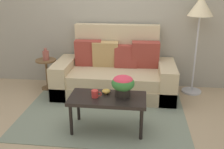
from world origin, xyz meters
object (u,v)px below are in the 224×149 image
Objects in this scene: couch at (115,74)px; snack_bowl at (106,91)px; potted_plant at (123,84)px; coffee_table at (108,101)px; floor_lamp at (200,13)px; coffee_mug at (95,94)px; side_table at (47,69)px; table_vase at (46,55)px.

couch is 18.07× the size of snack_bowl.
potted_plant is 0.27m from snack_bowl.
coffee_table is (0.03, -1.23, 0.08)m from couch.
couch is 1.73m from floor_lamp.
coffee_mug is 1.17× the size of snack_bowl.
snack_bowl is (1.25, -1.15, 0.12)m from side_table.
couch is 6.90× the size of potted_plant.
floor_lamp is 7.81× the size of table_vase.
couch is at bearing 100.84° from potted_plant.
potted_plant is at bearing -39.25° from table_vase.
snack_bowl is (-1.36, -1.30, -0.89)m from floor_lamp.
potted_plant is 0.38m from coffee_mug.
coffee_table is at bearing -72.91° from snack_bowl.
couch is 2.06× the size of coffee_table.
snack_bowl is at bearing -42.69° from table_vase.
coffee_table is 0.19m from coffee_mug.
potted_plant reaches higher than coffee_mug.
potted_plant reaches higher than snack_bowl.
coffee_table is 1.77× the size of side_table.
couch is 1.24m from potted_plant.
coffee_mug reaches higher than snack_bowl.
potted_plant is at bearing -13.36° from snack_bowl.
couch is 9.57× the size of table_vase.
couch is 15.46× the size of coffee_mug.
coffee_mug reaches higher than side_table.
coffee_mug is (-0.35, -0.08, -0.12)m from potted_plant.
coffee_mug is at bearing -171.03° from coffee_table.
coffee_table is at bearing -88.43° from couch.
table_vase is at bearing 131.18° from coffee_mug.
side_table is 2.63× the size of table_vase.
potted_plant is at bearing -39.23° from side_table.
floor_lamp reaches higher than potted_plant.
coffee_table is 3.35× the size of potted_plant.
couch reaches higher than side_table.
couch is at bearing 84.40° from coffee_mug.
potted_plant is at bearing -79.16° from couch.
snack_bowl is at bearing -136.25° from floor_lamp.
snack_bowl is at bearing -42.63° from side_table.
side_table is 4.24× the size of coffee_mug.
coffee_mug is at bearing -95.60° from couch.
coffee_table is 0.60× the size of floor_lamp.
table_vase is (-2.60, -0.16, -0.75)m from floor_lamp.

